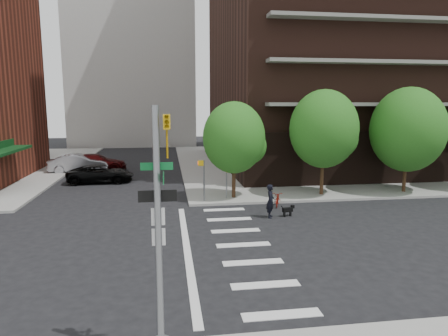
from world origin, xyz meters
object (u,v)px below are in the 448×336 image
parked_car_black (101,174)px  dog_walker (270,201)px  traffic_signal (160,253)px  parked_car_maroon (96,162)px  scooter (278,199)px  parked_car_silver (79,163)px

parked_car_black → dog_walker: 15.76m
traffic_signal → parked_car_maroon: (-6.33, 28.90, -1.90)m
parked_car_black → scooter: (11.90, -9.04, -0.26)m
traffic_signal → parked_car_silver: 29.28m
parked_car_silver → scooter: (14.60, -14.19, -0.41)m
parked_car_maroon → dog_walker: dog_walker is taller
traffic_signal → parked_car_silver: size_ratio=1.16×
traffic_signal → parked_car_silver: (-7.73, 28.18, -1.85)m
parked_car_maroon → parked_car_silver: parked_car_silver is taller
parked_car_maroon → parked_car_silver: size_ratio=1.06×
scooter → dog_walker: 2.73m
parked_car_black → dog_walker: bearing=-138.4°
parked_car_silver → dog_walker: size_ratio=2.79×
parked_car_black → parked_car_maroon: 6.01m
parked_car_silver → dog_walker: 21.42m
dog_walker → scooter: bearing=-5.5°
parked_car_maroon → dog_walker: bearing=-149.4°
scooter → dog_walker: bearing=-95.3°
parked_car_black → scooter: bearing=-128.9°
parked_car_maroon → parked_car_silver: (-1.40, -0.72, 0.06)m
dog_walker → parked_car_silver: bearing=57.9°
traffic_signal → parked_car_black: (-5.03, 23.03, -1.99)m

